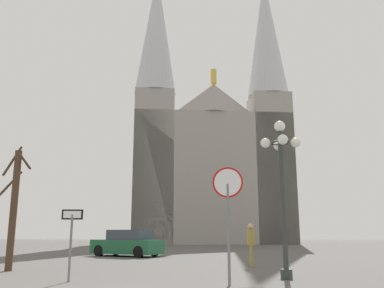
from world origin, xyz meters
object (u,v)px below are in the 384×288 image
(street_lamp, at_px, (282,175))
(parked_car_near_green, at_px, (128,244))
(one_way_arrow_sign, at_px, (71,234))
(stop_sign, at_px, (228,200))
(cathedral, at_px, (210,155))
(bare_tree, at_px, (14,206))
(pedestrian_walking, at_px, (251,240))

(street_lamp, distance_m, parked_car_near_green, 13.35)
(one_way_arrow_sign, relative_size, parked_car_near_green, 0.47)
(stop_sign, relative_size, street_lamp, 0.65)
(stop_sign, distance_m, one_way_arrow_sign, 4.76)
(stop_sign, bearing_deg, cathedral, 92.16)
(street_lamp, xyz_separation_m, bare_tree, (-9.81, 1.90, -0.82))
(stop_sign, height_order, parked_car_near_green, stop_sign)
(stop_sign, height_order, street_lamp, street_lamp)
(cathedral, relative_size, one_way_arrow_sign, 16.54)
(cathedral, bearing_deg, one_way_arrow_sign, -94.99)
(bare_tree, xyz_separation_m, parked_car_near_green, (2.41, 8.92, -1.68))
(one_way_arrow_sign, distance_m, street_lamp, 6.76)
(bare_tree, height_order, parked_car_near_green, bare_tree)
(bare_tree, bearing_deg, street_lamp, -10.97)
(pedestrian_walking, bearing_deg, street_lamp, -79.94)
(street_lamp, distance_m, bare_tree, 10.02)
(bare_tree, relative_size, pedestrian_walking, 2.73)
(street_lamp, xyz_separation_m, pedestrian_walking, (-0.76, 4.26, -2.14))
(bare_tree, height_order, pedestrian_walking, bare_tree)
(stop_sign, relative_size, parked_car_near_green, 0.72)
(cathedral, xyz_separation_m, bare_tree, (-6.62, -33.90, -8.14))
(cathedral, bearing_deg, street_lamp, -84.92)
(stop_sign, xyz_separation_m, parked_car_near_green, (-5.63, 12.45, -1.59))
(one_way_arrow_sign, height_order, street_lamp, street_lamp)
(stop_sign, distance_m, parked_car_near_green, 13.75)
(street_lamp, relative_size, bare_tree, 1.05)
(stop_sign, height_order, one_way_arrow_sign, stop_sign)
(cathedral, bearing_deg, pedestrian_walking, -85.60)
(one_way_arrow_sign, distance_m, parked_car_near_green, 11.99)
(one_way_arrow_sign, distance_m, bare_tree, 4.66)
(bare_tree, bearing_deg, one_way_arrow_sign, -41.44)
(pedestrian_walking, bearing_deg, bare_tree, -165.43)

